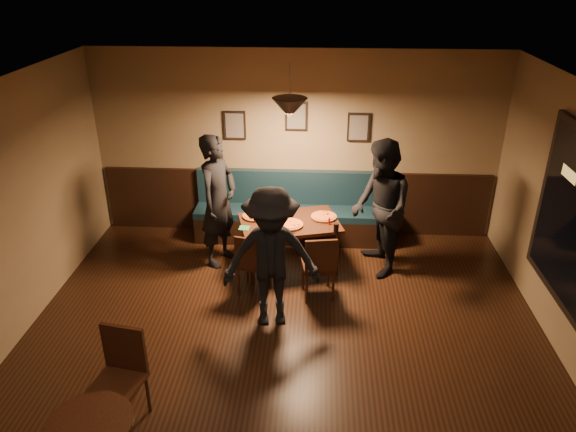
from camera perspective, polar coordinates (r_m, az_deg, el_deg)
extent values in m
plane|color=black|center=(5.76, -0.90, -17.44)|extent=(7.00, 7.00, 0.00)
plane|color=silver|center=(4.35, -1.16, 10.58)|extent=(7.00, 7.00, 0.00)
plane|color=#8C704F|center=(8.10, 0.87, 7.44)|extent=(6.00, 0.00, 6.00)
cube|color=black|center=(8.40, 0.82, 1.53)|extent=(5.88, 0.06, 1.00)
cube|color=black|center=(8.08, -5.61, 9.48)|extent=(0.32, 0.04, 0.42)
cube|color=black|center=(7.95, 0.88, 10.45)|extent=(0.32, 0.04, 0.42)
cube|color=black|center=(8.00, 7.41, 9.23)|extent=(0.32, 0.04, 0.42)
cone|color=black|center=(6.77, 0.18, 11.27)|extent=(0.44, 0.44, 0.25)
cube|color=black|center=(7.47, 0.16, -2.99)|extent=(1.48, 1.15, 0.70)
imported|color=black|center=(7.42, -7.35, 1.57)|extent=(0.68, 0.80, 1.86)
imported|color=black|center=(7.24, 9.71, 0.76)|extent=(0.88, 1.03, 1.86)
imported|color=black|center=(6.14, -1.77, -4.44)|extent=(1.18, 0.77, 1.71)
cylinder|color=gold|center=(7.44, -3.45, 0.02)|extent=(0.36, 0.36, 0.04)
cylinder|color=orange|center=(7.19, 0.16, -0.90)|extent=(0.43, 0.43, 0.04)
cylinder|color=orange|center=(7.42, 3.78, -0.06)|extent=(0.36, 0.36, 0.04)
cylinder|color=black|center=(6.99, 5.07, -1.32)|extent=(0.08, 0.08, 0.15)
cylinder|color=#9F1405|center=(7.23, 4.35, -0.48)|extent=(0.03, 0.03, 0.11)
cube|color=#1C691D|center=(7.61, -4.10, 0.45)|extent=(0.18, 0.18, 0.01)
cube|color=#1D6F3A|center=(7.16, -4.63, -1.26)|extent=(0.14, 0.14, 0.01)
cube|color=silver|center=(7.01, -0.60, -1.79)|extent=(0.19, 0.02, 0.00)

